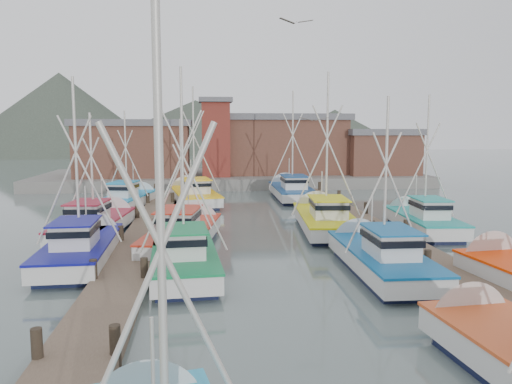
{
  "coord_description": "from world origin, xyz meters",
  "views": [
    {
      "loc": [
        -3.67,
        -22.0,
        6.35
      ],
      "look_at": [
        -0.38,
        7.63,
        2.6
      ],
      "focal_mm": 35.0,
      "sensor_mm": 36.0,
      "label": 1
    }
  ],
  "objects": [
    {
      "name": "shed_left",
      "position": [
        -11.0,
        35.0,
        4.34
      ],
      "size": [
        12.72,
        8.48,
        6.2
      ],
      "color": "brown",
      "rests_on": "quay"
    },
    {
      "name": "boat_13",
      "position": [
        4.64,
        23.43,
        0.69
      ],
      "size": [
        4.34,
        10.36,
        10.76
      ],
      "rotation": [
        0.0,
        0.0,
        -0.02
      ],
      "color": "#101737",
      "rests_on": "ground"
    },
    {
      "name": "lookout_tower",
      "position": [
        -2.0,
        33.0,
        5.55
      ],
      "size": [
        3.6,
        3.6,
        8.5
      ],
      "color": "maroon",
      "rests_on": "quay"
    },
    {
      "name": "distant_hills",
      "position": [
        -12.76,
        122.59,
        0.0
      ],
      "size": [
        175.0,
        140.0,
        42.0
      ],
      "color": "#465143",
      "rests_on": "ground"
    },
    {
      "name": "boat_8",
      "position": [
        -4.57,
        5.34,
        0.68
      ],
      "size": [
        4.47,
        9.84,
        7.74
      ],
      "rotation": [
        0.0,
        0.0,
        -0.17
      ],
      "color": "#101737",
      "rests_on": "ground"
    },
    {
      "name": "quay",
      "position": [
        0.0,
        37.0,
        0.6
      ],
      "size": [
        44.0,
        16.0,
        1.2
      ],
      "primitive_type": "cube",
      "color": "slate",
      "rests_on": "ground"
    },
    {
      "name": "boat_5",
      "position": [
        4.19,
        -0.87,
        0.68
      ],
      "size": [
        3.45,
        9.04,
        8.5
      ],
      "rotation": [
        0.0,
        0.0,
        -0.02
      ],
      "color": "#101737",
      "rests_on": "ground"
    },
    {
      "name": "boat_12",
      "position": [
        -4.37,
        21.48,
        0.69
      ],
      "size": [
        4.78,
        10.77,
        10.91
      ],
      "rotation": [
        0.0,
        0.0,
        0.15
      ],
      "color": "#101737",
      "rests_on": "ground"
    },
    {
      "name": "boat_4",
      "position": [
        -4.49,
        0.18,
        0.68
      ],
      "size": [
        3.84,
        8.95,
        9.69
      ],
      "rotation": [
        0.0,
        0.0,
        0.06
      ],
      "color": "#101737",
      "rests_on": "ground"
    },
    {
      "name": "gull_far",
      "position": [
        2.32,
        4.15,
        6.87
      ],
      "size": [
        1.55,
        0.62,
        0.24
      ],
      "rotation": [
        0.0,
        0.0,
        0.08
      ],
      "color": "gray",
      "rests_on": "ground"
    },
    {
      "name": "dock_right",
      "position": [
        7.0,
        4.04,
        0.21
      ],
      "size": [
        2.3,
        46.0,
        1.5
      ],
      "color": "brown",
      "rests_on": "ground"
    },
    {
      "name": "boat_10",
      "position": [
        -9.92,
        8.6,
        0.68
      ],
      "size": [
        3.82,
        9.54,
        8.12
      ],
      "rotation": [
        0.0,
        0.0,
        -0.11
      ],
      "color": "#101737",
      "rests_on": "ground"
    },
    {
      "name": "boat_9",
      "position": [
        4.11,
        8.73,
        0.69
      ],
      "size": [
        4.3,
        10.3,
        10.72
      ],
      "rotation": [
        0.0,
        0.0,
        -0.09
      ],
      "color": "#101737",
      "rests_on": "ground"
    },
    {
      "name": "dock_left",
      "position": [
        -7.0,
        4.04,
        0.21
      ],
      "size": [
        2.3,
        46.0,
        1.5
      ],
      "color": "brown",
      "rests_on": "ground"
    },
    {
      "name": "boat_6",
      "position": [
        -9.39,
        2.42,
        0.69
      ],
      "size": [
        3.89,
        9.1,
        9.5
      ],
      "rotation": [
        0.0,
        0.0,
        0.03
      ],
      "color": "#101737",
      "rests_on": "ground"
    },
    {
      "name": "boat_14",
      "position": [
        -9.45,
        19.17,
        0.68
      ],
      "size": [
        4.29,
        9.03,
        8.53
      ],
      "rotation": [
        0.0,
        0.0,
        -0.2
      ],
      "color": "#101737",
      "rests_on": "ground"
    },
    {
      "name": "boat_11",
      "position": [
        10.03,
        7.6,
        0.68
      ],
      "size": [
        3.67,
        8.71,
        9.12
      ],
      "rotation": [
        0.0,
        0.0,
        -0.07
      ],
      "color": "#101737",
      "rests_on": "ground"
    },
    {
      "name": "gull_near",
      "position": [
        0.49,
        -0.27,
        10.93
      ],
      "size": [
        1.53,
        0.66,
        0.24
      ],
      "rotation": [
        0.0,
        0.0,
        0.4
      ],
      "color": "gray",
      "rests_on": "ground"
    },
    {
      "name": "ground",
      "position": [
        0.0,
        0.0,
        0.0
      ],
      "size": [
        260.0,
        260.0,
        0.0
      ],
      "primitive_type": "plane",
      "color": "#556664",
      "rests_on": "ground"
    },
    {
      "name": "shed_center",
      "position": [
        6.0,
        37.0,
        4.69
      ],
      "size": [
        14.84,
        9.54,
        6.9
      ],
      "color": "brown",
      "rests_on": "quay"
    },
    {
      "name": "shed_right",
      "position": [
        17.0,
        34.0,
        3.84
      ],
      "size": [
        8.48,
        6.36,
        5.2
      ],
      "color": "brown",
      "rests_on": "quay"
    }
  ]
}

